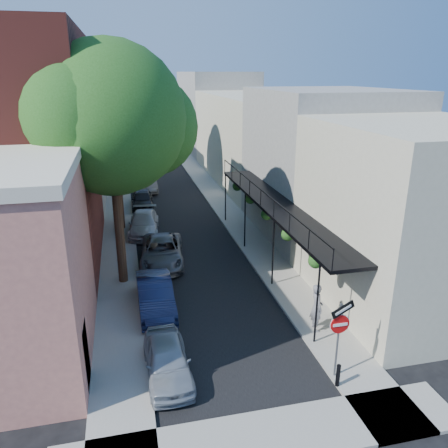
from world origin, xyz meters
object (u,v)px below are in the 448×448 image
parked_car_a (167,360)px  pedestrian (317,307)px  sign_post (340,327)px  oak_near (120,121)px  parked_car_b (155,295)px  parked_car_e (142,199)px  parked_car_c (162,252)px  parked_car_f (148,183)px  oak_mid (120,121)px  parked_car_g (133,175)px  parked_car_d (144,224)px  bollard (338,375)px  oak_far (119,94)px

parked_car_a → pedestrian: 6.27m
sign_post → oak_near: (-6.53, 9.29, 5.84)m
parked_car_b → parked_car_e: (0.25, 15.61, -0.01)m
parked_car_c → parked_car_f: 15.83m
parked_car_c → pedestrian: pedestrian is taller
oak_mid → parked_car_a: oak_mid is taller
parked_car_b → parked_car_g: parked_car_b is taller
oak_near → parked_car_f: oak_near is taller
parked_car_d → pedestrian: (6.08, -13.16, 0.46)m
bollard → parked_car_f: bearing=99.2°
parked_car_a → pedestrian: (6.09, 1.37, 0.49)m
parked_car_b → bollard: bearing=-50.8°
sign_post → oak_far: (-6.51, 26.30, 6.22)m
parked_car_f → pedestrian: (5.09, -23.95, 0.44)m
parked_car_f → parked_car_g: 4.53m
oak_near → parked_car_d: oak_near is taller
parked_car_b → parked_car_c: size_ratio=0.87×
oak_mid → sign_post: bearing=-69.1°
parked_car_f → parked_car_g: parked_car_f is taller
parked_car_b → pedestrian: 6.94m
parked_car_a → parked_car_g: (-0.20, 29.69, -0.07)m
oak_mid → oak_far: bearing=89.6°
oak_near → sign_post: bearing=-54.9°
sign_post → parked_car_c: (-4.84, 10.94, -1.35)m
bollard → oak_mid: (-6.42, 17.73, 6.54)m
parked_car_a → parked_car_c: parked_car_c is taller
oak_far → parked_car_e: 8.95m
oak_far → sign_post: bearing=-76.1°
parked_car_c → parked_car_g: parked_car_c is taller
oak_mid → parked_car_c: oak_mid is taller
oak_mid → parked_car_f: 11.64m
oak_far → parked_car_g: bearing=81.2°
oak_far → parked_car_a: 26.01m
oak_far → parked_car_c: size_ratio=2.42×
parked_car_g → pedestrian: bearing=-71.6°
oak_near → parked_car_c: oak_near is taller
oak_near → parked_car_g: oak_near is taller
oak_far → parked_car_f: (1.95, 0.48, -7.58)m
oak_mid → parked_car_g: (0.82, 13.89, -6.49)m
parked_car_d → parked_car_e: bearing=93.9°
parked_car_d → parked_car_b: bearing=-84.5°
oak_mid → parked_car_b: 12.92m
parked_car_e → bollard: bearing=-75.1°
parked_car_c → parked_car_e: 10.73m
parked_car_a → parked_car_d: parked_car_d is taller
parked_car_c → parked_car_e: size_ratio=1.21×
oak_near → parked_car_a: (0.97, -7.84, -7.24)m
parked_car_g → parked_car_d: bearing=-83.3°
parked_car_c → parked_car_e: (-0.51, 10.72, 0.01)m
sign_post → parked_car_b: (-5.60, 6.05, -1.33)m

